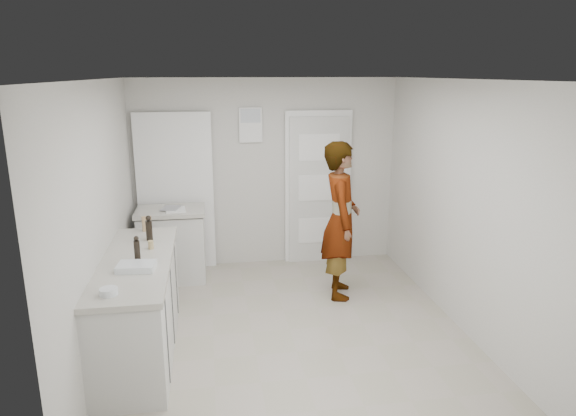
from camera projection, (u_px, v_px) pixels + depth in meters
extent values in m
plane|color=#A8A18C|center=(290.00, 329.00, 5.28)|extent=(4.00, 4.00, 0.00)
plane|color=beige|center=(266.00, 173.00, 6.87)|extent=(3.50, 0.00, 3.50)
plane|color=beige|center=(342.00, 300.00, 3.05)|extent=(3.50, 0.00, 3.50)
plane|color=beige|center=(101.00, 220.00, 4.70)|extent=(0.00, 4.00, 4.00)
plane|color=beige|center=(459.00, 205.00, 5.22)|extent=(0.00, 4.00, 4.00)
plane|color=silver|center=(290.00, 79.00, 4.64)|extent=(4.00, 4.00, 0.00)
cube|color=silver|center=(318.00, 191.00, 6.97)|extent=(0.80, 0.05, 2.00)
cube|color=white|center=(318.00, 188.00, 6.99)|extent=(0.90, 0.04, 2.10)
sphere|color=#B48B45|center=(343.00, 194.00, 6.99)|extent=(0.07, 0.07, 0.07)
cube|color=white|center=(251.00, 125.00, 6.64)|extent=(0.30, 0.02, 0.45)
cube|color=black|center=(176.00, 194.00, 6.72)|extent=(0.90, 0.05, 2.04)
cube|color=white|center=(176.00, 194.00, 6.69)|extent=(0.98, 0.02, 2.10)
cube|color=silver|center=(139.00, 309.00, 4.76)|extent=(0.60, 1.90, 0.86)
cube|color=black|center=(142.00, 347.00, 4.86)|extent=(0.56, 1.86, 0.08)
cube|color=beige|center=(135.00, 262.00, 4.64)|extent=(0.64, 1.96, 0.05)
cube|color=silver|center=(173.00, 247.00, 6.46)|extent=(0.80, 0.55, 0.86)
cube|color=black|center=(174.00, 276.00, 6.56)|extent=(0.75, 0.54, 0.08)
cube|color=beige|center=(170.00, 211.00, 6.34)|extent=(0.84, 0.61, 0.05)
imported|color=silver|center=(341.00, 220.00, 5.90)|extent=(0.55, 0.73, 1.83)
cube|color=#8A6245|center=(147.00, 224.00, 5.45)|extent=(0.11, 0.07, 0.16)
cylinder|color=tan|center=(151.00, 245.00, 4.90)|extent=(0.05, 0.05, 0.08)
cylinder|color=black|center=(149.00, 230.00, 5.15)|extent=(0.06, 0.06, 0.20)
sphere|color=black|center=(148.00, 218.00, 5.11)|extent=(0.05, 0.05, 0.05)
cylinder|color=black|center=(137.00, 251.00, 4.56)|extent=(0.05, 0.05, 0.20)
sphere|color=black|center=(136.00, 238.00, 4.52)|extent=(0.05, 0.05, 0.05)
cube|color=silver|center=(136.00, 267.00, 4.39)|extent=(0.33, 0.25, 0.06)
cube|color=white|center=(136.00, 267.00, 4.39)|extent=(0.29, 0.21, 0.04)
cylinder|color=silver|center=(109.00, 292.00, 3.89)|extent=(0.14, 0.14, 0.05)
sphere|color=white|center=(106.00, 292.00, 3.88)|extent=(0.05, 0.05, 0.05)
sphere|color=white|center=(112.00, 291.00, 3.90)|extent=(0.05, 0.05, 0.05)
cube|color=white|center=(176.00, 210.00, 6.29)|extent=(0.26, 0.32, 0.01)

